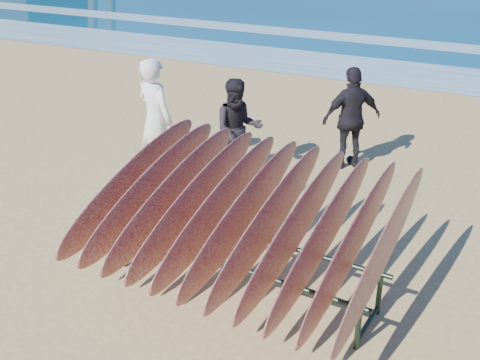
{
  "coord_description": "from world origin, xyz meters",
  "views": [
    {
      "loc": [
        2.77,
        -5.21,
        4.11
      ],
      "look_at": [
        0.0,
        0.8,
        0.95
      ],
      "focal_mm": 45.0,
      "sensor_mm": 36.0,
      "label": 1
    }
  ],
  "objects_px": {
    "surfboard_rack": "(244,215)",
    "person_dark_b": "(352,118)",
    "person_dark_a": "(238,130)",
    "person_white": "(155,119)"
  },
  "relations": [
    {
      "from": "surfboard_rack",
      "to": "person_dark_b",
      "type": "bearing_deg",
      "value": 92.92
    },
    {
      "from": "person_dark_b",
      "to": "person_dark_a",
      "type": "bearing_deg",
      "value": -2.23
    },
    {
      "from": "person_dark_a",
      "to": "person_dark_b",
      "type": "distance_m",
      "value": 1.88
    },
    {
      "from": "surfboard_rack",
      "to": "person_dark_b",
      "type": "height_order",
      "value": "person_dark_b"
    },
    {
      "from": "person_dark_b",
      "to": "surfboard_rack",
      "type": "bearing_deg",
      "value": 47.77
    },
    {
      "from": "surfboard_rack",
      "to": "person_white",
      "type": "bearing_deg",
      "value": 143.62
    },
    {
      "from": "surfboard_rack",
      "to": "person_dark_b",
      "type": "xyz_separation_m",
      "value": [
        0.16,
        3.86,
        -0.12
      ]
    },
    {
      "from": "person_dark_a",
      "to": "person_dark_b",
      "type": "relative_size",
      "value": 0.96
    },
    {
      "from": "person_white",
      "to": "person_dark_b",
      "type": "relative_size",
      "value": 1.14
    },
    {
      "from": "person_dark_a",
      "to": "person_dark_b",
      "type": "xyz_separation_m",
      "value": [
        1.49,
        1.15,
        0.04
      ]
    }
  ]
}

